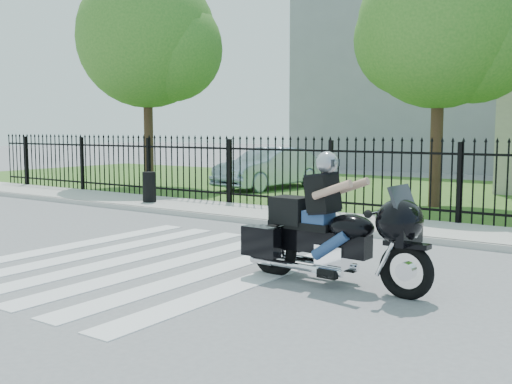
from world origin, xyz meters
The scene contains 12 objects.
ground centered at (0.00, 0.00, 0.00)m, with size 120.00×120.00×0.00m, color slate.
crosswalk centered at (0.00, 0.00, 0.01)m, with size 5.00×5.50×0.01m, color silver, non-canonical shape.
sidewalk centered at (0.00, 5.00, 0.06)m, with size 40.00×2.00×0.12m, color #ADAAA3.
curb centered at (0.00, 4.00, 0.06)m, with size 40.00×0.12×0.12m, color #ADAAA3.
grass_strip centered at (0.00, 12.00, 0.01)m, with size 40.00×12.00×0.02m, color #355B1F.
iron_fence centered at (0.00, 6.00, 0.90)m, with size 26.00×0.04×1.80m.
tree_left centered at (-8.50, 8.50, 5.17)m, with size 4.80×4.80×7.58m.
tree_mid centered at (1.50, 9.00, 4.67)m, with size 4.20×4.20×6.78m.
building_tall centered at (-3.00, 26.00, 6.00)m, with size 15.00×10.00×12.00m, color gray.
motorcycle_rider centered at (2.95, 0.45, 0.74)m, with size 2.75×0.91×1.81m.
parked_car centered at (-4.76, 10.52, 0.72)m, with size 1.49×4.26×1.41m, color #A8BCD4.
litter_bin centered at (-4.81, 4.83, 0.52)m, with size 0.36×0.36×0.81m, color black.
Camera 1 is at (6.64, -6.53, 2.07)m, focal length 42.00 mm.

